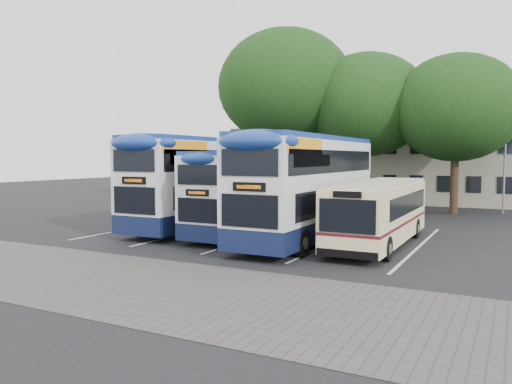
{
  "coord_description": "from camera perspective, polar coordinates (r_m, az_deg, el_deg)",
  "views": [
    {
      "loc": [
        6.68,
        -15.99,
        3.66
      ],
      "look_at": [
        -4.29,
        5.0,
        2.01
      ],
      "focal_mm": 35.0,
      "sensor_mm": 36.0,
      "label": 1
    }
  ],
  "objects": [
    {
      "name": "ground",
      "position": [
        17.71,
        4.86,
        -7.95
      ],
      "size": [
        120.0,
        120.0,
        0.0
      ],
      "primitive_type": "plane",
      "color": "black",
      "rests_on": "ground"
    },
    {
      "name": "paving_strip",
      "position": [
        14.47,
        -10.55,
        -10.71
      ],
      "size": [
        40.0,
        6.0,
        0.01
      ],
      "primitive_type": "cube",
      "color": "#595654",
      "rests_on": "ground"
    },
    {
      "name": "bay_lines",
      "position": [
        23.72,
        1.16,
        -4.87
      ],
      "size": [
        14.12,
        11.0,
        0.01
      ],
      "color": "silver",
      "rests_on": "ground"
    },
    {
      "name": "depot_building",
      "position": [
        43.49,
        18.78,
        3.12
      ],
      "size": [
        32.4,
        8.4,
        6.2
      ],
      "color": "#B3A890",
      "rests_on": "ground"
    },
    {
      "name": "lamp_post",
      "position": [
        35.99,
        26.64,
        5.84
      ],
      "size": [
        0.25,
        1.05,
        9.06
      ],
      "color": "gray",
      "rests_on": "ground"
    },
    {
      "name": "tree_left",
      "position": [
        36.91,
        3.39,
        11.89
      ],
      "size": [
        9.76,
        9.76,
        12.89
      ],
      "color": "black",
      "rests_on": "ground"
    },
    {
      "name": "tree_mid",
      "position": [
        35.93,
        12.57,
        9.68
      ],
      "size": [
        8.42,
        8.42,
        10.87
      ],
      "color": "black",
      "rests_on": "ground"
    },
    {
      "name": "tree_right",
      "position": [
        34.53,
        21.91,
        8.9
      ],
      "size": [
        8.03,
        8.03,
        10.21
      ],
      "color": "black",
      "rests_on": "ground"
    },
    {
      "name": "bus_dd_left",
      "position": [
        26.08,
        -5.64,
        1.54
      ],
      "size": [
        2.69,
        11.11,
        4.63
      ],
      "color": "#101A3E",
      "rests_on": "ground"
    },
    {
      "name": "bus_dd_mid",
      "position": [
        23.88,
        -0.35,
        0.37
      ],
      "size": [
        2.27,
        9.37,
        3.9
      ],
      "color": "#101A3E",
      "rests_on": "ground"
    },
    {
      "name": "bus_dd_right",
      "position": [
        22.03,
        6.05,
        1.01
      ],
      "size": [
        2.66,
        10.98,
        4.58
      ],
      "color": "#101A3E",
      "rests_on": "ground"
    },
    {
      "name": "bus_single",
      "position": [
        21.35,
        13.97,
        -1.91
      ],
      "size": [
        2.27,
        8.94,
        2.66
      ],
      "color": "#FFE9AA",
      "rests_on": "ground"
    }
  ]
}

